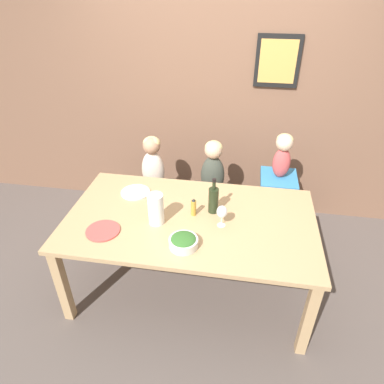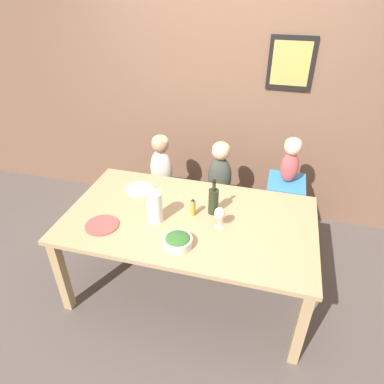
{
  "view_description": "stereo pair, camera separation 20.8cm",
  "coord_description": "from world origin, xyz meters",
  "px_view_note": "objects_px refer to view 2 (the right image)",
  "views": [
    {
      "loc": [
        0.35,
        -2.04,
        2.31
      ],
      "look_at": [
        0.0,
        0.08,
        0.91
      ],
      "focal_mm": 32.0,
      "sensor_mm": 36.0,
      "label": 1
    },
    {
      "loc": [
        0.56,
        -1.99,
        2.31
      ],
      "look_at": [
        0.0,
        0.08,
        0.91
      ],
      "focal_mm": 32.0,
      "sensor_mm": 36.0,
      "label": 2
    }
  ],
  "objects_px": {
    "chair_far_center": "(218,200)",
    "person_child_center": "(220,168)",
    "chair_far_left": "(163,192)",
    "dinner_plate_back_left": "(139,189)",
    "chair_right_highchair": "(285,195)",
    "dinner_plate_front_left": "(102,225)",
    "wine_bottle": "(213,201)",
    "salad_bowl_large": "(178,241)",
    "person_baby_right": "(291,156)",
    "person_child_left": "(161,160)",
    "paper_towel_roll": "(155,207)",
    "wine_glass_near": "(220,214)"
  },
  "relations": [
    {
      "from": "person_child_left",
      "to": "paper_towel_roll",
      "type": "distance_m",
      "value": 0.94
    },
    {
      "from": "chair_far_left",
      "to": "chair_far_center",
      "type": "bearing_deg",
      "value": 0.0
    },
    {
      "from": "person_child_center",
      "to": "person_baby_right",
      "type": "xyz_separation_m",
      "value": [
        0.62,
        0.0,
        0.21
      ]
    },
    {
      "from": "chair_right_highchair",
      "to": "dinner_plate_back_left",
      "type": "bearing_deg",
      "value": -156.19
    },
    {
      "from": "person_child_left",
      "to": "paper_towel_roll",
      "type": "relative_size",
      "value": 2.31
    },
    {
      "from": "chair_far_center",
      "to": "salad_bowl_large",
      "type": "relative_size",
      "value": 2.22
    },
    {
      "from": "person_child_left",
      "to": "wine_glass_near",
      "type": "xyz_separation_m",
      "value": [
        0.75,
        -0.86,
        0.11
      ]
    },
    {
      "from": "chair_far_center",
      "to": "wine_bottle",
      "type": "xyz_separation_m",
      "value": [
        0.08,
        -0.69,
        0.47
      ]
    },
    {
      "from": "dinner_plate_front_left",
      "to": "dinner_plate_back_left",
      "type": "distance_m",
      "value": 0.53
    },
    {
      "from": "person_baby_right",
      "to": "chair_far_center",
      "type": "bearing_deg",
      "value": -179.83
    },
    {
      "from": "wine_glass_near",
      "to": "dinner_plate_front_left",
      "type": "relative_size",
      "value": 0.7
    },
    {
      "from": "paper_towel_roll",
      "to": "chair_far_center",
      "type": "bearing_deg",
      "value": 70.51
    },
    {
      "from": "chair_right_highchair",
      "to": "chair_far_center",
      "type": "bearing_deg",
      "value": 180.0
    },
    {
      "from": "chair_right_highchair",
      "to": "chair_far_left",
      "type": "bearing_deg",
      "value": 180.0
    },
    {
      "from": "person_child_left",
      "to": "paper_towel_roll",
      "type": "height_order",
      "value": "person_child_left"
    },
    {
      "from": "salad_bowl_large",
      "to": "dinner_plate_front_left",
      "type": "height_order",
      "value": "salad_bowl_large"
    },
    {
      "from": "wine_bottle",
      "to": "salad_bowl_large",
      "type": "xyz_separation_m",
      "value": [
        -0.15,
        -0.43,
        -0.07
      ]
    },
    {
      "from": "person_child_center",
      "to": "chair_right_highchair",
      "type": "bearing_deg",
      "value": -0.13
    },
    {
      "from": "chair_far_center",
      "to": "dinner_plate_back_left",
      "type": "height_order",
      "value": "dinner_plate_back_left"
    },
    {
      "from": "person_child_left",
      "to": "wine_glass_near",
      "type": "distance_m",
      "value": 1.14
    },
    {
      "from": "chair_far_center",
      "to": "person_child_center",
      "type": "bearing_deg",
      "value": 90.0
    },
    {
      "from": "chair_far_left",
      "to": "salad_bowl_large",
      "type": "bearing_deg",
      "value": -65.29
    },
    {
      "from": "chair_far_left",
      "to": "dinner_plate_back_left",
      "type": "xyz_separation_m",
      "value": [
        -0.01,
        -0.54,
        0.36
      ]
    },
    {
      "from": "person_child_center",
      "to": "dinner_plate_back_left",
      "type": "distance_m",
      "value": 0.8
    },
    {
      "from": "chair_far_center",
      "to": "person_child_left",
      "type": "bearing_deg",
      "value": 179.87
    },
    {
      "from": "wine_glass_near",
      "to": "person_baby_right",
      "type": "bearing_deg",
      "value": 61.63
    },
    {
      "from": "person_child_center",
      "to": "dinner_plate_front_left",
      "type": "relative_size",
      "value": 2.29
    },
    {
      "from": "person_child_left",
      "to": "dinner_plate_back_left",
      "type": "relative_size",
      "value": 2.29
    },
    {
      "from": "dinner_plate_back_left",
      "to": "person_baby_right",
      "type": "bearing_deg",
      "value": 23.89
    },
    {
      "from": "person_child_center",
      "to": "chair_far_center",
      "type": "bearing_deg",
      "value": -90.0
    },
    {
      "from": "person_baby_right",
      "to": "paper_towel_roll",
      "type": "distance_m",
      "value": 1.3
    },
    {
      "from": "person_baby_right",
      "to": "person_child_center",
      "type": "bearing_deg",
      "value": -179.95
    },
    {
      "from": "paper_towel_roll",
      "to": "dinner_plate_front_left",
      "type": "bearing_deg",
      "value": -154.89
    },
    {
      "from": "chair_right_highchair",
      "to": "person_child_left",
      "type": "distance_m",
      "value": 1.23
    },
    {
      "from": "chair_far_left",
      "to": "wine_glass_near",
      "type": "bearing_deg",
      "value": -48.8
    },
    {
      "from": "person_baby_right",
      "to": "dinner_plate_back_left",
      "type": "distance_m",
      "value": 1.35
    },
    {
      "from": "person_child_left",
      "to": "wine_glass_near",
      "type": "height_order",
      "value": "person_child_left"
    },
    {
      "from": "chair_far_center",
      "to": "dinner_plate_front_left",
      "type": "height_order",
      "value": "dinner_plate_front_left"
    },
    {
      "from": "chair_far_center",
      "to": "salad_bowl_large",
      "type": "distance_m",
      "value": 1.19
    },
    {
      "from": "chair_far_center",
      "to": "person_child_left",
      "type": "xyz_separation_m",
      "value": [
        -0.59,
        0.0,
        0.37
      ]
    },
    {
      "from": "wine_bottle",
      "to": "salad_bowl_large",
      "type": "bearing_deg",
      "value": -109.48
    },
    {
      "from": "person_child_left",
      "to": "wine_glass_near",
      "type": "bearing_deg",
      "value": -48.85
    },
    {
      "from": "dinner_plate_front_left",
      "to": "paper_towel_roll",
      "type": "bearing_deg",
      "value": 25.11
    },
    {
      "from": "chair_far_left",
      "to": "person_child_left",
      "type": "relative_size",
      "value": 0.79
    },
    {
      "from": "wine_glass_near",
      "to": "dinner_plate_front_left",
      "type": "xyz_separation_m",
      "value": [
        -0.83,
        -0.21,
        -0.11
      ]
    },
    {
      "from": "chair_right_highchair",
      "to": "dinner_plate_back_left",
      "type": "height_order",
      "value": "dinner_plate_back_left"
    },
    {
      "from": "chair_far_center",
      "to": "person_child_center",
      "type": "xyz_separation_m",
      "value": [
        0.0,
        0.0,
        0.37
      ]
    },
    {
      "from": "chair_right_highchair",
      "to": "paper_towel_roll",
      "type": "distance_m",
      "value": 1.33
    },
    {
      "from": "chair_right_highchair",
      "to": "dinner_plate_front_left",
      "type": "distance_m",
      "value": 1.68
    },
    {
      "from": "chair_right_highchair",
      "to": "paper_towel_roll",
      "type": "bearing_deg",
      "value": -136.32
    }
  ]
}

